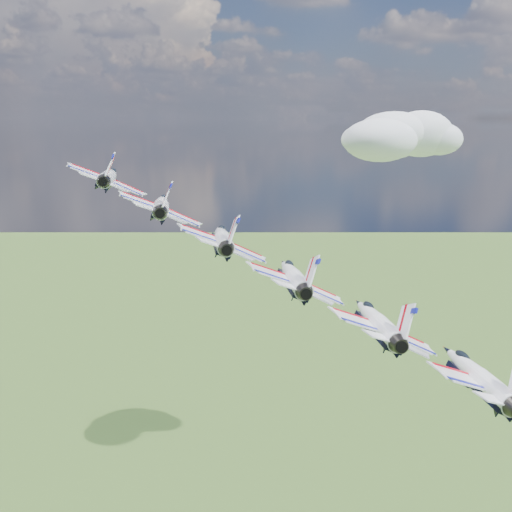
{
  "coord_description": "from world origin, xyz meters",
  "views": [
    {
      "loc": [
        -21.1,
        -65.6,
        174.02
      ],
      "look_at": [
        -13.31,
        14.02,
        156.83
      ],
      "focal_mm": 45.0,
      "sensor_mm": 36.0,
      "label": 1
    }
  ],
  "objects_px": {
    "jet_2": "(222,238)",
    "jet_5": "(476,375)",
    "jet_3": "(293,276)",
    "jet_0": "(109,177)",
    "jet_4": "(376,321)",
    "jet_1": "(162,205)"
  },
  "relations": [
    {
      "from": "jet_0",
      "to": "jet_5",
      "type": "bearing_deg",
      "value": -46.34
    },
    {
      "from": "jet_5",
      "to": "jet_4",
      "type": "bearing_deg",
      "value": 133.66
    },
    {
      "from": "jet_0",
      "to": "jet_3",
      "type": "xyz_separation_m",
      "value": [
        24.74,
        -24.83,
        -10.17
      ]
    },
    {
      "from": "jet_0",
      "to": "jet_4",
      "type": "distance_m",
      "value": 48.66
    },
    {
      "from": "jet_1",
      "to": "jet_2",
      "type": "distance_m",
      "value": 12.17
    },
    {
      "from": "jet_2",
      "to": "jet_4",
      "type": "xyz_separation_m",
      "value": [
        16.49,
        -16.55,
        -6.78
      ]
    },
    {
      "from": "jet_1",
      "to": "jet_2",
      "type": "height_order",
      "value": "jet_1"
    },
    {
      "from": "jet_0",
      "to": "jet_2",
      "type": "height_order",
      "value": "jet_0"
    },
    {
      "from": "jet_0",
      "to": "jet_4",
      "type": "bearing_deg",
      "value": -46.34
    },
    {
      "from": "jet_0",
      "to": "jet_4",
      "type": "height_order",
      "value": "jet_0"
    },
    {
      "from": "jet_0",
      "to": "jet_5",
      "type": "xyz_separation_m",
      "value": [
        41.24,
        -41.38,
        -16.94
      ]
    },
    {
      "from": "jet_3",
      "to": "jet_5",
      "type": "relative_size",
      "value": 1.0
    },
    {
      "from": "jet_1",
      "to": "jet_4",
      "type": "xyz_separation_m",
      "value": [
        24.74,
        -24.83,
        -10.17
      ]
    },
    {
      "from": "jet_0",
      "to": "jet_2",
      "type": "xyz_separation_m",
      "value": [
        16.49,
        -16.55,
        -6.78
      ]
    },
    {
      "from": "jet_3",
      "to": "jet_4",
      "type": "height_order",
      "value": "jet_3"
    },
    {
      "from": "jet_2",
      "to": "jet_5",
      "type": "xyz_separation_m",
      "value": [
        24.74,
        -24.83,
        -10.17
      ]
    },
    {
      "from": "jet_1",
      "to": "jet_3",
      "type": "height_order",
      "value": "jet_1"
    },
    {
      "from": "jet_5",
      "to": "jet_0",
      "type": "bearing_deg",
      "value": 133.66
    },
    {
      "from": "jet_2",
      "to": "jet_4",
      "type": "bearing_deg",
      "value": -46.34
    },
    {
      "from": "jet_2",
      "to": "jet_5",
      "type": "bearing_deg",
      "value": -46.34
    },
    {
      "from": "jet_4",
      "to": "jet_5",
      "type": "xyz_separation_m",
      "value": [
        8.25,
        -8.28,
        -3.39
      ]
    },
    {
      "from": "jet_3",
      "to": "jet_5",
      "type": "distance_m",
      "value": 24.33
    }
  ]
}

